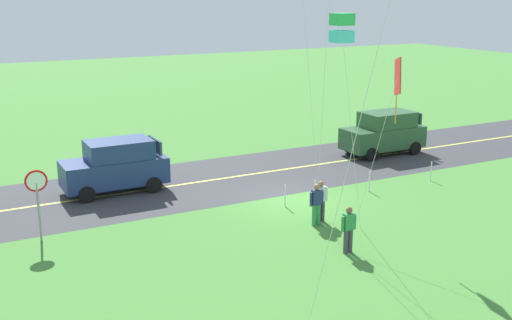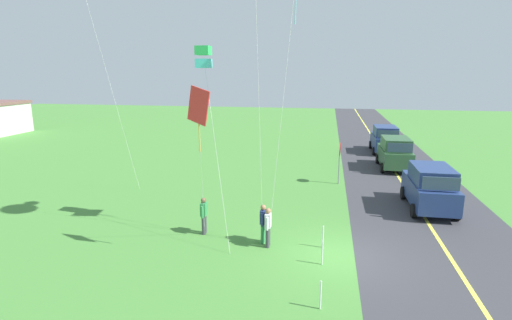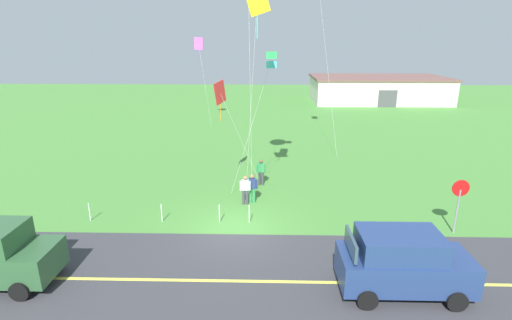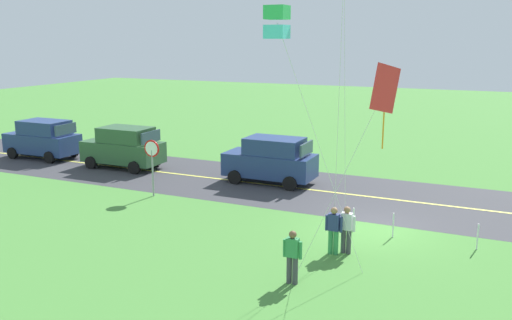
{
  "view_description": "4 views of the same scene",
  "coord_description": "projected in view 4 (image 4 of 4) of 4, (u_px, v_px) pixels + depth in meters",
  "views": [
    {
      "loc": [
        12.84,
        21.45,
        8.39
      ],
      "look_at": [
        3.41,
        3.46,
        2.94
      ],
      "focal_mm": 44.23,
      "sensor_mm": 36.0,
      "label": 1
    },
    {
      "loc": [
        -14.17,
        0.69,
        6.82
      ],
      "look_at": [
        1.31,
        3.48,
        3.27
      ],
      "focal_mm": 28.05,
      "sensor_mm": 36.0,
      "label": 2
    },
    {
      "loc": [
        1.37,
        -15.89,
        8.38
      ],
      "look_at": [
        0.88,
        3.92,
        2.13
      ],
      "focal_mm": 26.81,
      "sensor_mm": 36.0,
      "label": 3
    },
    {
      "loc": [
        -3.95,
        19.4,
        6.92
      ],
      "look_at": [
        2.82,
        4.51,
        3.26
      ],
      "focal_mm": 38.28,
      "sensor_mm": 36.0,
      "label": 4
    }
  ],
  "objects": [
    {
      "name": "ground_plane",
      "position": [
        375.0,
        229.0,
        20.35
      ],
      "size": [
        120.0,
        120.0,
        0.1
      ],
      "primitive_type": "cube",
      "color": "#478438"
    },
    {
      "name": "asphalt_road",
      "position": [
        395.0,
        200.0,
        23.89
      ],
      "size": [
        120.0,
        7.0,
        0.0
      ],
      "primitive_type": "cube",
      "color": "#38383D",
      "rests_on": "ground"
    },
    {
      "name": "road_centre_stripe",
      "position": [
        395.0,
        200.0,
        23.89
      ],
      "size": [
        120.0,
        0.16,
        0.0
      ],
      "primitive_type": "cube",
      "color": "#E5E04C",
      "rests_on": "asphalt_road"
    },
    {
      "name": "car_suv_foreground",
      "position": [
        271.0,
        160.0,
        26.48
      ],
      "size": [
        4.4,
        2.12,
        2.24
      ],
      "color": "navy",
      "rests_on": "ground"
    },
    {
      "name": "car_parked_east_near",
      "position": [
        124.0,
        147.0,
        29.57
      ],
      "size": [
        4.4,
        2.12,
        2.24
      ],
      "color": "#2D5633",
      "rests_on": "ground"
    },
    {
      "name": "car_parked_east_far",
      "position": [
        43.0,
        139.0,
        32.01
      ],
      "size": [
        4.4,
        2.12,
        2.24
      ],
      "color": "navy",
      "rests_on": "ground"
    },
    {
      "name": "stop_sign",
      "position": [
        152.0,
        157.0,
        24.06
      ],
      "size": [
        0.76,
        0.08,
        2.56
      ],
      "color": "gray",
      "rests_on": "ground"
    },
    {
      "name": "person_adult_near",
      "position": [
        346.0,
        228.0,
        17.77
      ],
      "size": [
        0.58,
        0.22,
        1.6
      ],
      "rotation": [
        0.0,
        0.0,
        0.21
      ],
      "color": "#3F3F47",
      "rests_on": "ground"
    },
    {
      "name": "person_adult_companion",
      "position": [
        292.0,
        255.0,
        15.56
      ],
      "size": [
        0.58,
        0.22,
        1.6
      ],
      "rotation": [
        0.0,
        0.0,
        5.29
      ],
      "color": "#3F3F47",
      "rests_on": "ground"
    },
    {
      "name": "person_child_watcher",
      "position": [
        334.0,
        229.0,
        17.7
      ],
      "size": [
        0.58,
        0.22,
        1.6
      ],
      "rotation": [
        0.0,
        0.0,
        2.84
      ],
      "color": "#338C4C",
      "rests_on": "ground"
    },
    {
      "name": "kite_blue_mid",
      "position": [
        384.0,
        92.0,
        14.21
      ],
      "size": [
        2.56,
        1.17,
        6.32
      ],
      "color": "silver",
      "rests_on": "ground"
    },
    {
      "name": "kite_pink_drift",
      "position": [
        277.0,
        23.0,
        14.37
      ],
      "size": [
        2.52,
        1.82,
        7.76
      ],
      "color": "silver",
      "rests_on": "ground"
    },
    {
      "name": "fence_post_1",
      "position": [
        478.0,
        237.0,
        18.18
      ],
      "size": [
        0.05,
        0.05,
        0.9
      ],
      "primitive_type": "cylinder",
      "color": "silver",
      "rests_on": "ground"
    },
    {
      "name": "fence_post_2",
      "position": [
        393.0,
        225.0,
        19.3
      ],
      "size": [
        0.05,
        0.05,
        0.9
      ],
      "primitive_type": "cylinder",
      "color": "silver",
      "rests_on": "ground"
    },
    {
      "name": "fence_post_3",
      "position": [
        354.0,
        220.0,
        19.88
      ],
      "size": [
        0.05,
        0.05,
        0.9
      ],
      "primitive_type": "cylinder",
      "color": "silver",
      "rests_on": "ground"
    }
  ]
}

